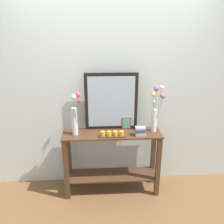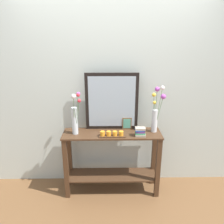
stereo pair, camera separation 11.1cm
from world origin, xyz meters
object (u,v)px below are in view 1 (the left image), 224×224
tall_vase_left (75,117)px  mirror_leaning (111,102)px  book_stack (140,131)px  candle_tray (112,134)px  picture_frame_small (126,123)px  console_table (112,157)px  vase_right (156,110)px

tall_vase_left → mirror_leaning: bearing=20.2°
book_stack → candle_tray: bearing=-178.1°
mirror_leaning → picture_frame_small: bearing=-4.7°
console_table → candle_tray: bearing=-92.0°
picture_frame_small → book_stack: picture_frame_small is taller
tall_vase_left → book_stack: 0.80m
vase_right → candle_tray: (-0.55, -0.15, -0.24)m
tall_vase_left → candle_tray: bearing=-10.6°
console_table → picture_frame_small: (0.19, 0.13, 0.41)m
tall_vase_left → candle_tray: size_ratio=1.66×
console_table → picture_frame_small: picture_frame_small is taller
console_table → candle_tray: 0.38m
vase_right → mirror_leaning: bearing=169.8°
mirror_leaning → picture_frame_small: 0.35m
vase_right → picture_frame_small: (-0.35, 0.08, -0.19)m
candle_tray → book_stack: size_ratio=2.44×
vase_right → book_stack: 0.33m
mirror_leaning → vase_right: bearing=-10.2°
mirror_leaning → candle_tray: 0.41m
tall_vase_left → picture_frame_small: size_ratio=3.47×
tall_vase_left → vase_right: (0.99, 0.06, 0.04)m
mirror_leaning → candle_tray: size_ratio=2.28×
candle_tray → mirror_leaning: bearing=89.9°
console_table → book_stack: book_stack is taller
candle_tray → picture_frame_small: 0.31m
console_table → tall_vase_left: (-0.44, -0.02, 0.57)m
console_table → vase_right: (0.54, 0.05, 0.60)m
mirror_leaning → book_stack: 0.52m
vase_right → book_stack: vase_right is taller
mirror_leaning → book_stack: (0.34, -0.23, -0.31)m
candle_tray → console_table: bearing=88.0°
vase_right → tall_vase_left: bearing=-176.3°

